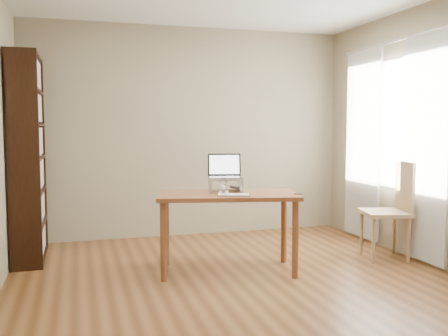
# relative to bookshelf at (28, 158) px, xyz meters

# --- Properties ---
(room) EXTENTS (4.04, 4.54, 2.64)m
(room) POSITION_rel_bookshelf_xyz_m (1.86, -1.54, 0.25)
(room) COLOR #563216
(room) RESTS_ON ground
(bookshelf) EXTENTS (0.30, 0.90, 2.10)m
(bookshelf) POSITION_rel_bookshelf_xyz_m (0.00, 0.00, 0.00)
(bookshelf) COLOR black
(bookshelf) RESTS_ON ground
(curtains) EXTENTS (0.03, 1.90, 2.25)m
(curtains) POSITION_rel_bookshelf_xyz_m (3.75, -0.75, 0.12)
(curtains) COLOR silver
(curtains) RESTS_ON ground
(desk) EXTENTS (1.41, 0.91, 0.75)m
(desk) POSITION_rel_bookshelf_xyz_m (1.83, -0.98, -0.41)
(desk) COLOR brown
(desk) RESTS_ON ground
(laptop_stand) EXTENTS (0.32, 0.25, 0.13)m
(laptop_stand) POSITION_rel_bookshelf_xyz_m (1.83, -0.90, -0.22)
(laptop_stand) COLOR silver
(laptop_stand) RESTS_ON desk
(laptop) EXTENTS (0.36, 0.33, 0.23)m
(laptop) POSITION_rel_bookshelf_xyz_m (1.83, -0.85, -0.11)
(laptop) COLOR silver
(laptop) RESTS_ON laptop_stand
(keyboard) EXTENTS (0.32, 0.21, 0.02)m
(keyboard) POSITION_rel_bookshelf_xyz_m (1.82, -1.20, -0.29)
(keyboard) COLOR silver
(keyboard) RESTS_ON desk
(coaster) EXTENTS (0.09, 0.09, 0.01)m
(coaster) POSITION_rel_bookshelf_xyz_m (2.44, -1.24, -0.30)
(coaster) COLOR brown
(coaster) RESTS_ON desk
(cat) EXTENTS (0.24, 0.48, 0.15)m
(cat) POSITION_rel_bookshelf_xyz_m (1.82, -0.87, -0.24)
(cat) COLOR #403A32
(cat) RESTS_ON desk
(chair) EXTENTS (0.53, 0.53, 1.01)m
(chair) POSITION_rel_bookshelf_xyz_m (3.61, -1.00, -0.50)
(chair) COLOR tan
(chair) RESTS_ON ground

